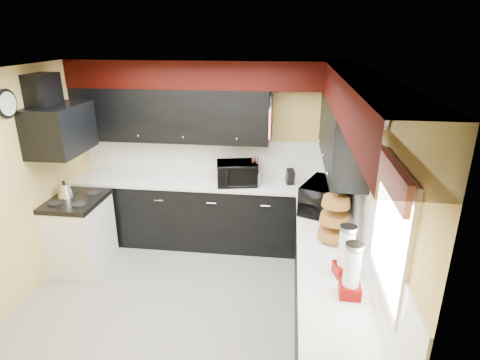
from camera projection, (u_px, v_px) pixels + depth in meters
The scene contains 35 objects.
ground at pixel (183, 311), 4.33m from camera, with size 3.60×3.60×0.00m, color gray.
wall_back at pixel (212, 152), 5.56m from camera, with size 3.60×0.06×2.50m, color #E0C666.
wall_right at pixel (367, 215), 3.68m from camera, with size 0.06×3.60×2.50m, color #E0C666.
wall_left at pixel (5, 196), 4.10m from camera, with size 0.06×3.60×2.50m, color #E0C666.
ceiling at pixel (168, 72), 3.45m from camera, with size 3.60×3.60×0.06m, color white.
cab_back at pixel (209, 214), 5.56m from camera, with size 3.60×0.60×0.90m, color black.
cab_right at pixel (329, 305), 3.71m from camera, with size 0.60×3.00×0.90m, color black.
counter_back at pixel (208, 182), 5.40m from camera, with size 3.62×0.64×0.04m, color white.
counter_right at pixel (334, 261), 3.55m from camera, with size 0.64×3.02×0.04m, color white.
splash_back at pixel (212, 157), 5.57m from camera, with size 3.60×0.02×0.50m, color white.
splash_right at pixel (365, 221), 3.70m from camera, with size 0.02×3.60×0.50m, color white.
upper_back at pixel (171, 115), 5.27m from camera, with size 2.60×0.35×0.70m, color black.
upper_right at pixel (342, 133), 4.34m from camera, with size 0.35×1.80×0.70m, color black.
soffit_back at pixel (207, 74), 5.02m from camera, with size 3.60×0.36×0.35m, color black.
soffit_right at pixel (362, 100), 3.16m from camera, with size 0.36×3.24×0.35m, color black.
stove at pixel (81, 234), 5.05m from camera, with size 0.60×0.75×0.86m, color white.
cooktop at pixel (75, 201), 4.89m from camera, with size 0.62×0.77×0.06m, color black.
hood at pixel (60, 129), 4.58m from camera, with size 0.50×0.78×0.55m, color black.
hood_duct at pixel (43, 92), 4.45m from camera, with size 0.24×0.40×0.40m, color black.
window at pixel (392, 231), 2.74m from camera, with size 0.03×0.86×0.96m, color white, non-canonical shape.
valance at pixel (391, 176), 2.61m from camera, with size 0.04×0.88×0.20m, color red.
pan_top at pixel (271, 103), 4.97m from camera, with size 0.03×0.22×0.40m, color black, non-canonical shape.
pan_mid at pixel (270, 125), 4.94m from camera, with size 0.03×0.28×0.46m, color black, non-canonical shape.
pan_low at pixel (271, 123), 5.19m from camera, with size 0.03×0.24×0.42m, color black, non-canonical shape.
cut_board at pixel (271, 123), 4.81m from camera, with size 0.03×0.26×0.35m, color white.
baskets at pixel (335, 218), 3.78m from camera, with size 0.27×0.27×0.50m, color brown, non-canonical shape.
clock at pixel (6, 104), 4.02m from camera, with size 0.03×0.30×0.30m, color black, non-canonical shape.
deco_plate at pixel (385, 114), 3.01m from camera, with size 0.03×0.24×0.24m, color white, non-canonical shape.
toaster_oven at pixel (237, 173), 5.23m from camera, with size 0.52×0.43×0.30m, color black.
microwave at pixel (325, 197), 4.45m from camera, with size 0.61×0.41×0.34m, color black.
utensil_crock at pixel (255, 179), 5.24m from camera, with size 0.14×0.14×0.15m, color silver.
knife_block at pixel (290, 177), 5.24m from camera, with size 0.09×0.13×0.20m, color black.
kettle at pixel (65, 191), 4.89m from camera, with size 0.19×0.19×0.17m, color #AFAEB3, non-canonical shape.
dispenser_a at pixel (346, 252), 3.24m from camera, with size 0.16×0.16×0.43m, color #690701, non-canonical shape.
dispenser_b at pixel (352, 271), 2.98m from camera, with size 0.16×0.16×0.43m, color #660300, non-canonical shape.
Camera 1 is at (1.06, -3.45, 2.84)m, focal length 30.00 mm.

